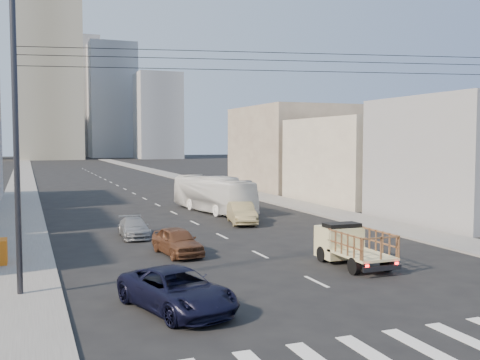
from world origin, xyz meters
TOP-DOWN VIEW (x-y plane):
  - ground at (0.00, 0.00)m, footprint 420.00×420.00m
  - sidewalk_left at (-11.75, 70.00)m, footprint 3.50×180.00m
  - sidewalk_right at (11.75, 70.00)m, footprint 3.50×180.00m
  - crosswalk at (0.02, -6.00)m, footprint 18.59×3.80m
  - lane_dashes at (0.00, 53.00)m, footprint 0.15×104.00m
  - flatbed_pickup at (2.98, 4.08)m, footprint 1.95×4.41m
  - navy_pickup at (-6.42, 0.22)m, footprint 3.74×5.62m
  - city_bus at (3.18, 25.45)m, footprint 4.06×10.85m
  - sedan_brown at (-4.00, 9.47)m, footprint 2.12×4.30m
  - sedan_tan at (3.00, 18.43)m, footprint 2.50×4.83m
  - sedan_grey at (-5.13, 15.51)m, footprint 1.79×4.08m
  - streetlamp_left at (-11.39, 4.00)m, footprint 2.36×0.25m
  - overhead_wires at (0.00, 1.50)m, footprint 23.01×5.02m
  - bldg_right_near at (19.00, 14.00)m, footprint 10.00×12.00m
  - bldg_right_mid at (19.50, 28.00)m, footprint 11.00×14.00m
  - bldg_right_far at (20.00, 44.00)m, footprint 12.00×16.00m
  - high_rise_tower at (-4.00, 170.00)m, footprint 20.00×20.00m
  - midrise_ne at (18.00, 185.00)m, footprint 16.00×16.00m
  - midrise_back at (6.00, 200.00)m, footprint 18.00×18.00m
  - midrise_east at (30.00, 165.00)m, footprint 14.00×14.00m

SIDE VIEW (x-z plane):
  - ground at x=0.00m, z-range 0.00..0.00m
  - lane_dashes at x=0.00m, z-range 0.00..0.01m
  - crosswalk at x=0.02m, z-range 0.00..0.01m
  - sidewalk_left at x=-11.75m, z-range 0.00..0.12m
  - sidewalk_right at x=11.75m, z-range 0.00..0.12m
  - sedan_grey at x=-5.13m, z-range 0.00..1.17m
  - sedan_brown at x=-4.00m, z-range 0.00..1.41m
  - navy_pickup at x=-6.42m, z-range 0.00..1.43m
  - sedan_tan at x=3.00m, z-range 0.00..1.51m
  - flatbed_pickup at x=2.98m, z-range 0.14..2.04m
  - city_bus at x=3.18m, z-range 0.00..2.95m
  - bldg_right_mid at x=19.50m, z-range 0.00..8.00m
  - bldg_right_near at x=19.00m, z-range 0.00..9.00m
  - bldg_right_far at x=20.00m, z-range 0.00..10.00m
  - streetlamp_left at x=-11.39m, z-range 0.44..12.44m
  - overhead_wires at x=0.00m, z-range 8.60..9.33m
  - midrise_east at x=30.00m, z-range 0.00..28.00m
  - midrise_ne at x=18.00m, z-range 0.00..40.00m
  - midrise_back at x=6.00m, z-range 0.00..44.00m
  - high_rise_tower at x=-4.00m, z-range 0.00..60.00m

